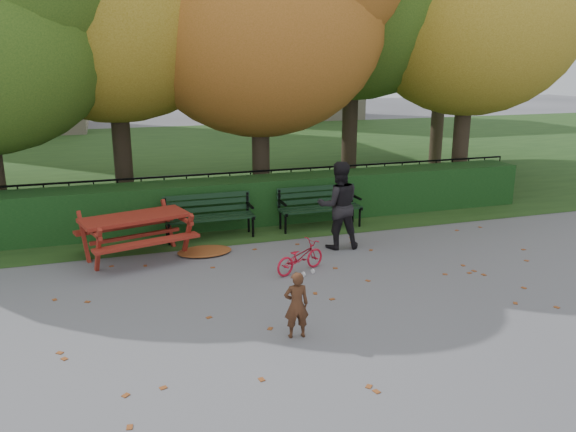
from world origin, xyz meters
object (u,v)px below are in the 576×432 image
object	(u,v)px
bench_right	(319,204)
adult	(338,205)
picnic_table	(135,225)
tree_c	(276,2)
tree_g	(458,3)
bench_left	(209,213)
bicycle	(300,257)
child	(296,305)

from	to	relation	value
bench_right	adult	xyz separation A→B (m)	(-0.16, -1.44, 0.32)
picnic_table	adult	bearing A→B (deg)	-24.47
tree_c	picnic_table	xyz separation A→B (m)	(-3.63, -3.10, -4.20)
tree_c	tree_g	bearing A→B (deg)	26.87
bench_left	adult	xyz separation A→B (m)	(2.24, -1.44, 0.32)
tree_g	bicycle	distance (m)	13.08
bench_left	bicycle	size ratio (longest dim) A/B	1.77
bench_left	tree_g	bearing A→B (deg)	32.17
tree_c	bicycle	xyz separation A→B (m)	(-1.03, -4.71, -4.56)
child	bicycle	size ratio (longest dim) A/B	0.89
tree_g	bicycle	size ratio (longest dim) A/B	8.41
tree_c	tree_g	world-z (taller)	tree_g
bench_left	child	world-z (taller)	child
tree_c	child	distance (m)	8.40
bench_left	picnic_table	distance (m)	1.72
tree_g	bench_left	size ratio (longest dim) A/B	4.75
bench_left	bicycle	world-z (taller)	bench_left
bench_left	picnic_table	xyz separation A→B (m)	(-1.50, -0.84, 0.10)
tree_g	child	xyz separation A→B (m)	(-9.35, -10.73, -4.92)
picnic_table	adult	xyz separation A→B (m)	(3.74, -0.60, 0.22)
bicycle	tree_g	bearing A→B (deg)	-67.66
tree_g	bench_left	world-z (taller)	tree_g
tree_c	picnic_table	size ratio (longest dim) A/B	3.64
picnic_table	child	bearing A→B (deg)	-80.49
tree_c	picnic_table	bearing A→B (deg)	-139.52
child	adult	xyz separation A→B (m)	(1.96, 3.23, 0.39)
tree_g	child	size ratio (longest dim) A/B	9.48
picnic_table	child	world-z (taller)	child
adult	bicycle	distance (m)	1.62
tree_g	bench_left	xyz separation A→B (m)	(-9.63, -6.06, -4.85)
tree_c	adult	distance (m)	5.43
bench_right	bicycle	distance (m)	2.78
tree_g	adult	world-z (taller)	tree_g
bench_right	tree_c	bearing A→B (deg)	96.70
picnic_table	adult	world-z (taller)	adult
tree_g	bench_right	bearing A→B (deg)	-140.05
tree_c	child	world-z (taller)	tree_c
bench_right	adult	distance (m)	1.48
tree_c	adult	world-z (taller)	tree_c
tree_c	bench_right	world-z (taller)	tree_c
bench_right	bicycle	xyz separation A→B (m)	(-1.29, -2.45, -0.25)
tree_g	child	distance (m)	15.06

